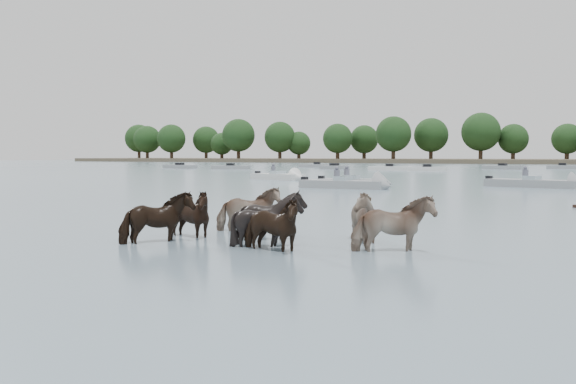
% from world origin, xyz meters
% --- Properties ---
extents(ground, '(400.00, 400.00, 0.00)m').
position_xyz_m(ground, '(0.00, 0.00, 0.00)').
color(ground, slate).
rests_on(ground, ground).
extents(shoreline, '(160.00, 30.00, 1.00)m').
position_xyz_m(shoreline, '(-70.00, 150.00, 0.50)').
color(shoreline, '#4C4233').
rests_on(shoreline, ground).
extents(pony_herd, '(6.99, 4.52, 1.43)m').
position_xyz_m(pony_herd, '(0.49, -0.53, 0.47)').
color(pony_herd, black).
rests_on(pony_herd, ground).
extents(motorboat_a, '(4.91, 2.10, 1.92)m').
position_xyz_m(motorboat_a, '(-7.44, 24.99, 0.23)').
color(motorboat_a, gray).
rests_on(motorboat_a, ground).
extents(motorboat_b, '(5.79, 1.61, 1.92)m').
position_xyz_m(motorboat_b, '(-6.94, 22.39, 0.23)').
color(motorboat_b, gray).
rests_on(motorboat_b, ground).
extents(motorboat_c, '(6.28, 2.95, 1.92)m').
position_xyz_m(motorboat_c, '(2.88, 28.89, 0.22)').
color(motorboat_c, gray).
rests_on(motorboat_c, ground).
extents(motorboat_f, '(5.53, 3.08, 1.92)m').
position_xyz_m(motorboat_f, '(-17.22, 32.31, 0.23)').
color(motorboat_f, silver).
rests_on(motorboat_f, ground).
extents(distant_flotilla, '(110.16, 27.68, 0.93)m').
position_xyz_m(distant_flotilla, '(-0.63, 73.26, 0.26)').
color(distant_flotilla, gray).
rests_on(distant_flotilla, ground).
extents(treeline, '(153.12, 22.95, 12.52)m').
position_xyz_m(treeline, '(-72.82, 149.55, 6.93)').
color(treeline, '#382619').
rests_on(treeline, ground).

